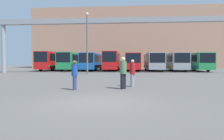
{
  "coord_description": "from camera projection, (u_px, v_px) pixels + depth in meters",
  "views": [
    {
      "loc": [
        1.17,
        -7.38,
        1.52
      ],
      "look_at": [
        -1.44,
        23.87,
        0.3
      ],
      "focal_mm": 32.0,
      "sensor_mm": 36.0,
      "label": 1
    }
  ],
  "objects": [
    {
      "name": "bus_slot_4",
      "position": [
        132.0,
        61.0,
        36.46
      ],
      "size": [
        2.55,
        10.89,
        3.04
      ],
      "color": "red",
      "rests_on": "ground"
    },
    {
      "name": "building_backdrop",
      "position": [
        125.0,
        40.0,
        57.47
      ],
      "size": [
        49.88,
        12.0,
        16.02
      ],
      "color": "tan",
      "rests_on": "ground"
    },
    {
      "name": "bus_slot_1",
      "position": [
        73.0,
        61.0,
        38.04
      ],
      "size": [
        2.58,
        12.2,
        3.2
      ],
      "color": "#268C4C",
      "rests_on": "ground"
    },
    {
      "name": "pedestrian_far_center",
      "position": [
        75.0,
        74.0,
        10.89
      ],
      "size": [
        0.34,
        0.34,
        1.62
      ],
      "rotation": [
        0.0,
        0.0,
        4.76
      ],
      "color": "navy",
      "rests_on": "ground"
    },
    {
      "name": "ground_plane",
      "position": [
        97.0,
        103.0,
        7.51
      ],
      "size": [
        200.0,
        200.0,
        0.0
      ],
      "primitive_type": "plane",
      "color": "#514F4C"
    },
    {
      "name": "bus_slot_3",
      "position": [
        112.0,
        60.0,
        37.51
      ],
      "size": [
        2.45,
        12.38,
        3.33
      ],
      "color": "red",
      "rests_on": "ground"
    },
    {
      "name": "pedestrian_near_center",
      "position": [
        123.0,
        72.0,
        11.27
      ],
      "size": [
        0.38,
        0.38,
        1.81
      ],
      "rotation": [
        0.0,
        0.0,
        0.83
      ],
      "color": "black",
      "rests_on": "ground"
    },
    {
      "name": "overhead_gantry",
      "position": [
        120.0,
        26.0,
        27.61
      ],
      "size": [
        34.74,
        0.8,
        7.64
      ],
      "color": "gray",
      "rests_on": "ground"
    },
    {
      "name": "bus_slot_0",
      "position": [
        53.0,
        60.0,
        37.6
      ],
      "size": [
        2.48,
        10.7,
        3.34
      ],
      "color": "red",
      "rests_on": "ground"
    },
    {
      "name": "bus_slot_5",
      "position": [
        153.0,
        61.0,
        35.95
      ],
      "size": [
        2.63,
        10.49,
        3.06
      ],
      "color": "#999EA5",
      "rests_on": "ground"
    },
    {
      "name": "bus_slot_6",
      "position": [
        174.0,
        61.0,
        35.94
      ],
      "size": [
        2.63,
        11.09,
        3.06
      ],
      "color": "#999EA5",
      "rests_on": "ground"
    },
    {
      "name": "bus_slot_2",
      "position": [
        92.0,
        61.0,
        37.37
      ],
      "size": [
        2.53,
        11.46,
        3.09
      ],
      "color": "#1959A5",
      "rests_on": "ground"
    },
    {
      "name": "lamp_post",
      "position": [
        87.0,
        41.0,
        25.23
      ],
      "size": [
        0.36,
        0.36,
        7.79
      ],
      "color": "#595B60",
      "rests_on": "ground"
    },
    {
      "name": "bus_slot_7",
      "position": [
        195.0,
        61.0,
        36.01
      ],
      "size": [
        2.57,
        11.85,
        3.02
      ],
      "color": "#268C4C",
      "rests_on": "ground"
    },
    {
      "name": "pedestrian_near_left",
      "position": [
        132.0,
        72.0,
        12.35
      ],
      "size": [
        0.35,
        0.35,
        1.69
      ],
      "rotation": [
        0.0,
        0.0,
        1.18
      ],
      "color": "gray",
      "rests_on": "ground"
    }
  ]
}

